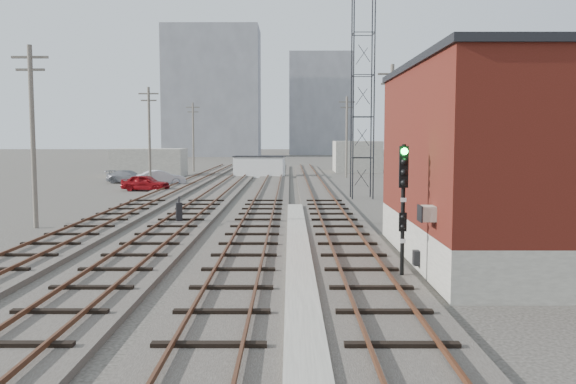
{
  "coord_description": "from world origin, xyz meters",
  "views": [
    {
      "loc": [
        0.18,
        -10.06,
        4.52
      ],
      "look_at": [
        0.1,
        15.65,
        2.2
      ],
      "focal_mm": 38.0,
      "sensor_mm": 36.0,
      "label": 1
    }
  ],
  "objects_px": {
    "switch_stand": "(179,212)",
    "site_trailer": "(259,167)",
    "car_red": "(146,183)",
    "car_grey": "(128,177)",
    "car_silver": "(161,178)",
    "signal_mast": "(403,200)"
  },
  "relations": [
    {
      "from": "signal_mast",
      "to": "car_red",
      "type": "distance_m",
      "value": 35.84
    },
    {
      "from": "switch_stand",
      "to": "car_grey",
      "type": "bearing_deg",
      "value": 93.97
    },
    {
      "from": "site_trailer",
      "to": "car_grey",
      "type": "height_order",
      "value": "site_trailer"
    },
    {
      "from": "signal_mast",
      "to": "car_silver",
      "type": "bearing_deg",
      "value": 112.37
    },
    {
      "from": "car_grey",
      "to": "signal_mast",
      "type": "bearing_deg",
      "value": -137.86
    },
    {
      "from": "switch_stand",
      "to": "site_trailer",
      "type": "xyz_separation_m",
      "value": [
        2.3,
        37.2,
        0.58
      ]
    },
    {
      "from": "switch_stand",
      "to": "car_silver",
      "type": "relative_size",
      "value": 0.31
    },
    {
      "from": "site_trailer",
      "to": "car_grey",
      "type": "distance_m",
      "value": 15.32
    },
    {
      "from": "site_trailer",
      "to": "car_red",
      "type": "xyz_separation_m",
      "value": [
        -8.71,
        -17.45,
        -0.53
      ]
    },
    {
      "from": "signal_mast",
      "to": "site_trailer",
      "type": "height_order",
      "value": "signal_mast"
    },
    {
      "from": "signal_mast",
      "to": "car_silver",
      "type": "distance_m",
      "value": 40.91
    },
    {
      "from": "car_red",
      "to": "car_grey",
      "type": "height_order",
      "value": "car_red"
    },
    {
      "from": "switch_stand",
      "to": "car_silver",
      "type": "height_order",
      "value": "switch_stand"
    },
    {
      "from": "site_trailer",
      "to": "car_grey",
      "type": "bearing_deg",
      "value": -138.05
    },
    {
      "from": "car_silver",
      "to": "site_trailer",
      "type": "bearing_deg",
      "value": -56.57
    },
    {
      "from": "car_silver",
      "to": "car_grey",
      "type": "xyz_separation_m",
      "value": [
        -3.83,
        2.89,
        -0.08
      ]
    },
    {
      "from": "site_trailer",
      "to": "car_red",
      "type": "relative_size",
      "value": 1.48
    },
    {
      "from": "car_silver",
      "to": "car_grey",
      "type": "distance_m",
      "value": 4.8
    },
    {
      "from": "signal_mast",
      "to": "switch_stand",
      "type": "distance_m",
      "value": 15.62
    },
    {
      "from": "site_trailer",
      "to": "car_red",
      "type": "bearing_deg",
      "value": -110.35
    },
    {
      "from": "switch_stand",
      "to": "site_trailer",
      "type": "distance_m",
      "value": 37.27
    },
    {
      "from": "signal_mast",
      "to": "car_red",
      "type": "relative_size",
      "value": 1.06
    }
  ]
}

